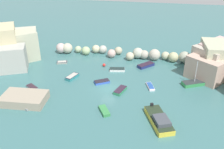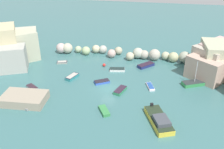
# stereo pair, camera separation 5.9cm
# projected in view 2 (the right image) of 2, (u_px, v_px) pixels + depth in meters

# --- Properties ---
(cove_water) EXTENTS (160.00, 160.00, 0.00)m
(cove_water) POSITION_uv_depth(u_px,v_px,m) (108.00, 89.00, 45.56)
(cove_water) COLOR #39696A
(cove_water) RESTS_ON ground
(cliff_headland_left) EXTENTS (18.97, 19.36, 8.15)m
(cliff_headland_left) POSITION_uv_depth(u_px,v_px,m) (6.00, 45.00, 56.57)
(cliff_headland_left) COLOR #B0B195
(cliff_headland_left) RESTS_ON ground
(rock_breakwater) EXTENTS (35.26, 4.78, 2.57)m
(rock_breakwater) POSITION_uv_depth(u_px,v_px,m) (133.00, 53.00, 57.53)
(rock_breakwater) COLOR #BDA7A4
(rock_breakwater) RESTS_ON ground
(stone_dock) EXTENTS (7.44, 4.92, 1.43)m
(stone_dock) POSITION_uv_depth(u_px,v_px,m) (24.00, 99.00, 41.25)
(stone_dock) COLOR gray
(stone_dock) RESTS_ON ground
(channel_buoy) EXTENTS (0.67, 0.67, 0.67)m
(channel_buoy) POSITION_uv_depth(u_px,v_px,m) (104.00, 65.00, 53.78)
(channel_buoy) COLOR red
(channel_buoy) RESTS_ON cove_water
(moored_boat_0) EXTENTS (2.20, 2.75, 0.37)m
(moored_boat_0) POSITION_uv_depth(u_px,v_px,m) (30.00, 105.00, 40.39)
(moored_boat_0) COLOR gray
(moored_boat_0) RESTS_ON cove_water
(moored_boat_1) EXTENTS (4.81, 3.48, 4.91)m
(moored_boat_1) POSITION_uv_depth(u_px,v_px,m) (194.00, 83.00, 46.58)
(moored_boat_1) COLOR #328747
(moored_boat_1) RESTS_ON cove_water
(moored_boat_2) EXTENTS (2.19, 3.26, 0.58)m
(moored_boat_2) POSITION_uv_depth(u_px,v_px,m) (72.00, 77.00, 49.03)
(moored_boat_2) COLOR teal
(moored_boat_2) RESTS_ON cove_water
(moored_boat_3) EXTENTS (1.84, 2.99, 0.45)m
(moored_boat_3) POSITION_uv_depth(u_px,v_px,m) (150.00, 86.00, 45.80)
(moored_boat_3) COLOR white
(moored_boat_3) RESTS_ON cove_water
(moored_boat_4) EXTENTS (3.72, 3.76, 0.64)m
(moored_boat_4) POSITION_uv_depth(u_px,v_px,m) (146.00, 65.00, 53.70)
(moored_boat_4) COLOR navy
(moored_boat_4) RESTS_ON cove_water
(moored_boat_5) EXTENTS (4.69, 6.98, 1.43)m
(moored_boat_5) POSITION_uv_depth(u_px,v_px,m) (159.00, 120.00, 36.44)
(moored_boat_5) COLOR gold
(moored_boat_5) RESTS_ON cove_water
(moored_boat_6) EXTENTS (2.49, 1.75, 0.43)m
(moored_boat_6) POSITION_uv_depth(u_px,v_px,m) (62.00, 62.00, 55.30)
(moored_boat_6) COLOR gray
(moored_boat_6) RESTS_ON cove_water
(moored_boat_7) EXTENTS (2.34, 2.93, 0.48)m
(moored_boat_7) POSITION_uv_depth(u_px,v_px,m) (104.00, 111.00, 39.01)
(moored_boat_7) COLOR #358446
(moored_boat_7) RESTS_ON cove_water
(moored_boat_8) EXTENTS (2.64, 2.27, 0.46)m
(moored_boat_8) POSITION_uv_depth(u_px,v_px,m) (32.00, 87.00, 45.49)
(moored_boat_8) COLOR gray
(moored_boat_8) RESTS_ON cove_water
(moored_boat_9) EXTENTS (2.17, 3.29, 0.58)m
(moored_boat_9) POSITION_uv_depth(u_px,v_px,m) (120.00, 90.00, 44.44)
(moored_boat_9) COLOR #2E7D54
(moored_boat_9) RESTS_ON cove_water
(moored_boat_10) EXTENTS (3.11, 2.60, 0.47)m
(moored_boat_10) POSITION_uv_depth(u_px,v_px,m) (102.00, 82.00, 47.36)
(moored_boat_10) COLOR blue
(moored_boat_10) RESTS_ON cove_water
(moored_boat_11) EXTENTS (3.32, 1.86, 0.52)m
(moored_boat_11) POSITION_uv_depth(u_px,v_px,m) (117.00, 70.00, 51.98)
(moored_boat_11) COLOR silver
(moored_boat_11) RESTS_ON cove_water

